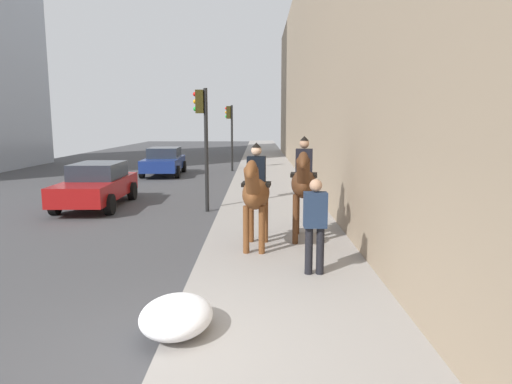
# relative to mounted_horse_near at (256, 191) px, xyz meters

# --- Properties ---
(sidewalk_slab) EXTENTS (120.00, 3.31, 0.12)m
(sidewalk_slab) POSITION_rel_mounted_horse_near_xyz_m (-4.40, -0.50, -1.29)
(sidewalk_slab) COLOR gray
(sidewalk_slab) RESTS_ON ground
(mounted_horse_near) EXTENTS (2.15, 0.70, 2.25)m
(mounted_horse_near) POSITION_rel_mounted_horse_near_xyz_m (0.00, 0.00, 0.00)
(mounted_horse_near) COLOR brown
(mounted_horse_near) RESTS_ON sidewalk_slab
(mounted_horse_far) EXTENTS (2.15, 0.73, 2.36)m
(mounted_horse_far) POSITION_rel_mounted_horse_near_xyz_m (0.75, -1.08, 0.10)
(mounted_horse_far) COLOR #4C2B16
(mounted_horse_far) RESTS_ON sidewalk_slab
(pedestrian_greeting) EXTENTS (0.26, 0.40, 1.70)m
(pedestrian_greeting) POSITION_rel_mounted_horse_near_xyz_m (-1.64, -1.05, -0.26)
(pedestrian_greeting) COLOR black
(pedestrian_greeting) RESTS_ON sidewalk_slab
(car_near_lane) EXTENTS (4.38, 1.93, 1.44)m
(car_near_lane) POSITION_rel_mounted_horse_near_xyz_m (5.48, 5.29, -0.61)
(car_near_lane) COLOR maroon
(car_near_lane) RESTS_ON ground
(car_mid_lane) EXTENTS (4.39, 2.11, 1.44)m
(car_mid_lane) POSITION_rel_mounted_horse_near_xyz_m (14.45, 4.91, -0.61)
(car_mid_lane) COLOR navy
(car_mid_lane) RESTS_ON ground
(traffic_light_near_curb) EXTENTS (0.20, 0.44, 3.80)m
(traffic_light_near_curb) POSITION_rel_mounted_horse_near_xyz_m (4.61, 1.64, 1.20)
(traffic_light_near_curb) COLOR black
(traffic_light_near_curb) RESTS_ON ground
(traffic_light_far_curb) EXTENTS (0.20, 0.44, 3.70)m
(traffic_light_far_curb) POSITION_rel_mounted_horse_near_xyz_m (16.47, 1.53, 1.14)
(traffic_light_far_curb) COLOR black
(traffic_light_far_curb) RESTS_ON ground
(snow_pile_near) EXTENTS (1.22, 0.94, 0.42)m
(snow_pile_near) POSITION_rel_mounted_horse_near_xyz_m (-3.90, 1.00, -1.02)
(snow_pile_near) COLOR white
(snow_pile_near) RESTS_ON sidewalk_slab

